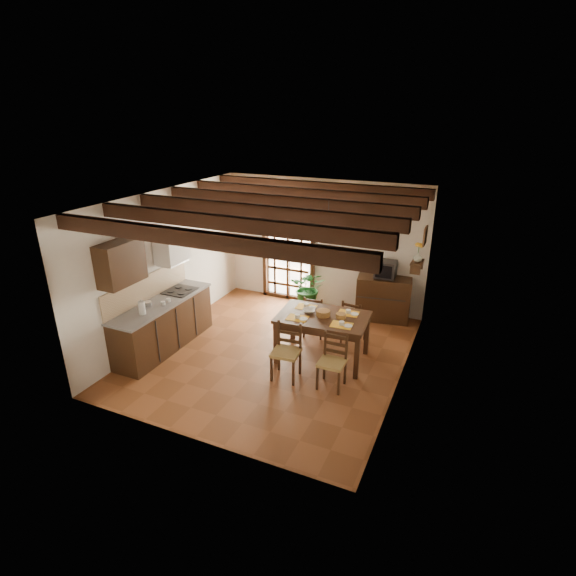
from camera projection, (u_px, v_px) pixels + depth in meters
The scene contains 25 objects.
ground_plane at pixel (274, 353), 8.18m from camera, with size 5.00×5.00×0.00m, color brown.
room_shell at pixel (273, 258), 7.50m from camera, with size 4.52×5.02×2.81m.
ceiling_beams at pixel (272, 206), 7.18m from camera, with size 4.50×4.34×0.20m.
french_door at pixel (288, 250), 10.12m from camera, with size 1.26×0.11×2.32m.
kitchen_counter at pixel (164, 324), 8.23m from camera, with size 0.64×2.25×1.38m.
upper_cabinet at pixel (121, 263), 7.17m from camera, with size 0.35×0.80×0.70m, color #311C0F.
range_hood at pixel (172, 249), 8.26m from camera, with size 0.38×0.60×0.54m.
counter_items at pixel (164, 298), 8.13m from camera, with size 0.50×1.43×0.25m.
dining_table at pixel (323, 321), 7.75m from camera, with size 1.60×1.09×0.83m.
chair_near_left at pixel (286, 361), 7.35m from camera, with size 0.47×0.45×0.95m.
chair_near_right at pixel (332, 371), 7.11m from camera, with size 0.41×0.39×0.89m.
chair_far_left at pixel (314, 323), 8.73m from camera, with size 0.43×0.41×0.85m.
chair_far_right at pixel (353, 329), 8.48m from camera, with size 0.44×0.43×0.87m.
table_setting at pixel (323, 309), 7.66m from camera, with size 1.12×0.75×0.10m.
table_bowl at pixel (309, 311), 7.83m from camera, with size 0.22×0.22×0.05m, color white.
sideboard at pixel (383, 299), 9.34m from camera, with size 1.09×0.49×0.93m, color #311C0F.
crt_tv at pixel (386, 269), 9.09m from camera, with size 0.40×0.38×0.35m.
fuse_box at pixel (393, 236), 9.06m from camera, with size 0.25×0.03×0.32m, color white.
plant_pot at pixel (308, 308), 9.74m from camera, with size 0.38×0.38×0.23m, color maroon.
potted_plant at pixel (309, 289), 9.56m from camera, with size 1.91×1.63×2.13m, color #144C19.
wall_shelf at pixel (417, 264), 8.17m from camera, with size 0.20×0.42×0.20m.
shelf_vase at pixel (418, 257), 8.11m from camera, with size 0.15×0.15×0.15m, color #B2BFB2.
shelf_flowers at pixel (419, 246), 8.04m from camera, with size 0.14×0.14×0.36m.
framed_picture at pixel (425, 236), 7.93m from camera, with size 0.03×0.32×0.32m.
pendant_lamp at pixel (327, 245), 7.33m from camera, with size 0.36×0.36×0.84m.
Camera 1 is at (3.14, -6.43, 4.15)m, focal length 28.00 mm.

